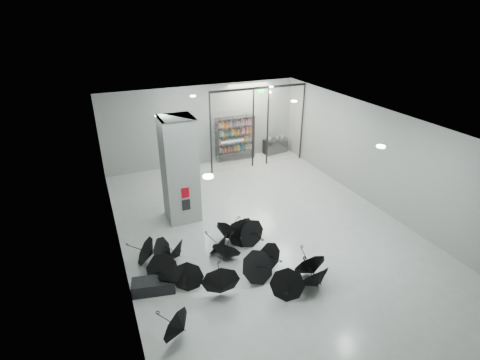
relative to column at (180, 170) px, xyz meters
name	(u,v)px	position (x,y,z in m)	size (l,w,h in m)	color
room	(266,158)	(2.50, -2.00, 0.84)	(14.00, 14.02, 4.01)	gray
column	(180,170)	(0.00, 0.00, 0.00)	(1.20, 1.20, 4.00)	slate
fire_cabinet	(185,193)	(0.00, -0.62, -0.65)	(0.28, 0.04, 0.38)	#A50A07
info_panel	(186,205)	(0.00, -0.62, -1.15)	(0.30, 0.03, 0.42)	black
exit_sign	(261,92)	(4.90, 3.30, 1.82)	(0.30, 0.06, 0.15)	#0CE533
glass_partition	(259,124)	(4.89, 3.50, 0.18)	(5.06, 0.08, 4.00)	silver
bench	(154,286)	(-1.86, -3.70, -1.81)	(1.21, 0.52, 0.39)	black
bookshelf	(235,138)	(4.15, 4.75, -0.85)	(2.09, 0.42, 2.30)	black
shop_counter	(275,146)	(6.56, 4.72, -1.59)	(1.35, 0.54, 0.81)	black
umbrella_cluster	(227,265)	(0.37, -3.79, -1.69)	(5.45, 4.63, 1.28)	black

